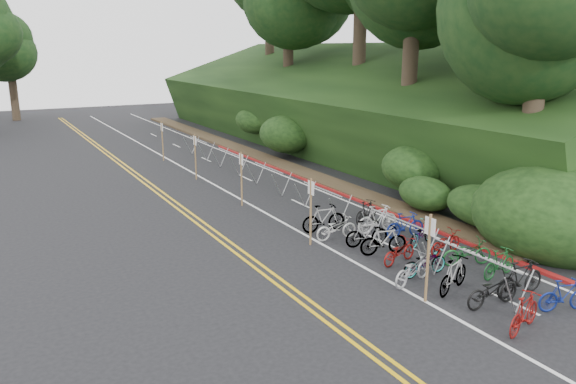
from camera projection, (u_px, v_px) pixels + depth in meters
ground at (383, 300)px, 16.03m from camera, size 120.00×120.00×0.00m
road_markings at (251, 210)px, 24.86m from camera, size 7.47×80.00×0.01m
red_curb at (324, 187)px, 28.85m from camera, size 0.25×28.00×0.10m
embankment at (359, 116)px, 37.59m from camera, size 14.30×48.14×9.11m
bike_rack_front at (474, 265)px, 16.23m from camera, size 1.17×3.30×1.24m
bike_racks_rest at (269, 173)px, 28.22m from camera, size 1.14×23.00×1.17m
signpost_near at (428, 253)px, 15.58m from camera, size 0.08×0.40×2.60m
signposts_rest at (216, 163)px, 27.79m from camera, size 0.08×18.40×2.50m
bike_front at (412, 269)px, 17.06m from camera, size 1.09×1.90×0.94m
bike_valet at (423, 248)px, 18.77m from camera, size 3.27×11.04×1.10m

